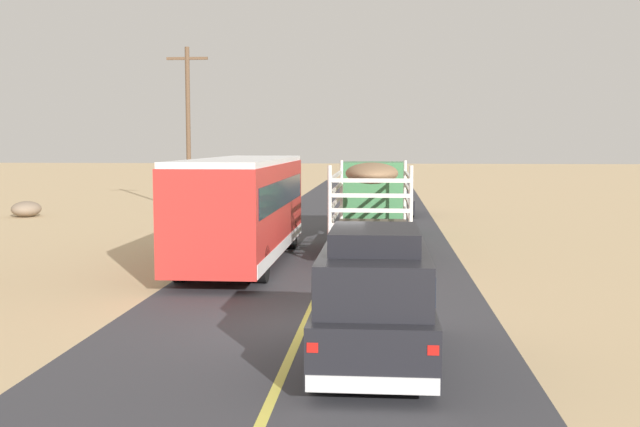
# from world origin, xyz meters

# --- Properties ---
(ground_plane) EXTENTS (240.00, 240.00, 0.00)m
(ground_plane) POSITION_xyz_m (0.00, 0.00, 0.00)
(ground_plane) COLOR tan
(road_surface) EXTENTS (8.00, 120.00, 0.02)m
(road_surface) POSITION_xyz_m (0.00, 0.00, 0.01)
(road_surface) COLOR #38383D
(road_surface) RESTS_ON ground
(road_centre_line) EXTENTS (0.16, 117.60, 0.00)m
(road_centre_line) POSITION_xyz_m (0.00, 0.00, 0.02)
(road_centre_line) COLOR #D8CC4C
(road_centre_line) RESTS_ON road_surface
(suv_near) EXTENTS (1.90, 4.62, 2.29)m
(suv_near) POSITION_xyz_m (1.45, -2.21, 1.15)
(suv_near) COLOR black
(suv_near) RESTS_ON road_surface
(livestock_truck) EXTENTS (2.53, 9.70, 3.02)m
(livestock_truck) POSITION_xyz_m (1.20, 13.99, 1.79)
(livestock_truck) COLOR #3F7F4C
(livestock_truck) RESTS_ON road_surface
(bus) EXTENTS (2.54, 10.00, 3.21)m
(bus) POSITION_xyz_m (-2.69, 8.18, 1.75)
(bus) COLOR red
(bus) RESTS_ON road_surface
(car_far) EXTENTS (1.80, 4.40, 1.46)m
(car_far) POSITION_xyz_m (2.22, 24.52, 0.69)
(car_far) COLOR black
(car_far) RESTS_ON road_surface
(power_pole_mid) EXTENTS (2.20, 0.24, 8.73)m
(power_pole_mid) POSITION_xyz_m (-8.80, 25.34, 4.66)
(power_pole_mid) COLOR brown
(power_pole_mid) RESTS_ON ground
(boulder_near_shoulder) EXTENTS (1.39, 1.68, 0.78)m
(boulder_near_shoulder) POSITION_xyz_m (-16.22, 21.89, 0.39)
(boulder_near_shoulder) COLOR #84705B
(boulder_near_shoulder) RESTS_ON ground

